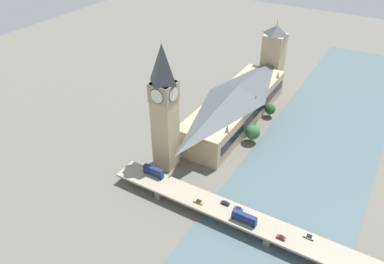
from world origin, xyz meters
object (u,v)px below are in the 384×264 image
parliament_hall (236,104)px  car_northbound_tail (281,237)px  clock_tower (164,107)px  car_northbound_mid (238,209)px  car_southbound_tail (225,203)px  double_decker_bus_mid (244,218)px  car_southbound_mid (309,237)px  victoria_tower (273,56)px  double_decker_bus_lead (153,171)px  road_bridge (271,230)px  car_southbound_lead (199,202)px

parliament_hall → car_northbound_tail: parliament_hall is taller
clock_tower → car_northbound_mid: bearing=161.6°
car_southbound_tail → double_decker_bus_mid: bearing=154.7°
parliament_hall → car_southbound_mid: (-72.47, 79.71, -6.19)m
victoria_tower → double_decker_bus_lead: 146.07m
car_northbound_mid → car_southbound_tail: 6.91m
parliament_hall → car_northbound_tail: 106.56m
clock_tower → double_decker_bus_lead: clock_tower is taller
road_bridge → double_decker_bus_mid: size_ratio=14.19×
parliament_hall → clock_tower: 68.89m
car_northbound_tail → car_southbound_lead: 41.40m
parliament_hall → car_southbound_lead: 88.35m
double_decker_bus_mid → car_northbound_mid: size_ratio=2.78×
double_decker_bus_lead → road_bridge: bearing=177.5°
car_northbound_mid → car_southbound_mid: 33.28m
double_decker_bus_lead → car_northbound_mid: 48.74m
victoria_tower → double_decker_bus_lead: size_ratio=4.28×
victoria_tower → double_decker_bus_lead: bearing=86.3°
road_bridge → double_decker_bus_mid: double_decker_bus_mid is taller
parliament_hall → clock_tower: (13.02, 62.88, 24.95)m
car_northbound_mid → car_southbound_mid: size_ratio=0.93×
victoria_tower → car_northbound_mid: 151.20m
parliament_hall → car_southbound_mid: bearing=132.3°
double_decker_bus_mid → road_bridge: bearing=-167.7°
car_northbound_tail → car_southbound_mid: size_ratio=0.85×
clock_tower → car_northbound_tail: bearing=162.7°
car_southbound_tail → road_bridge: bearing=172.8°
parliament_hall → car_northbound_mid: parliament_hall is taller
car_northbound_tail → car_southbound_mid: car_northbound_tail is taller
parliament_hall → car_northbound_mid: (-39.19, 80.21, -6.19)m
victoria_tower → double_decker_bus_mid: bearing=106.5°
double_decker_bus_lead → car_southbound_lead: 30.89m
double_decker_bus_lead → double_decker_bus_mid: (-54.05, 5.63, -0.07)m
clock_tower → car_southbound_lead: 51.32m
clock_tower → victoria_tower: 129.18m
parliament_hall → double_decker_bus_lead: bearing=83.2°
car_northbound_tail → car_southbound_tail: size_ratio=0.91×
car_northbound_mid → car_southbound_lead: car_northbound_mid is taller
car_northbound_mid → car_northbound_tail: bearing=165.2°
clock_tower → car_northbound_tail: 84.71m
victoria_tower → car_northbound_tail: (-62.26, 151.13, -16.73)m
road_bridge → car_northbound_tail: 6.46m
parliament_hall → double_decker_bus_lead: size_ratio=8.97×
car_northbound_mid → car_southbound_tail: car_southbound_tail is taller
parliament_hall → car_southbound_lead: bearing=103.7°
road_bridge → car_southbound_lead: (36.04, 2.51, 1.72)m
victoria_tower → double_decker_bus_mid: 157.80m
car_southbound_lead → car_southbound_mid: car_southbound_mid is taller
car_southbound_tail → clock_tower: bearing=-20.7°
double_decker_bus_lead → car_northbound_mid: (-48.69, 0.03, -2.09)m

